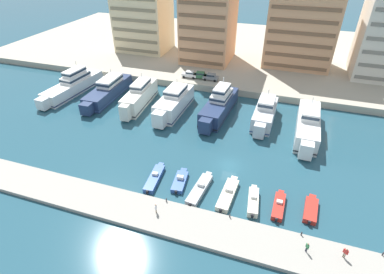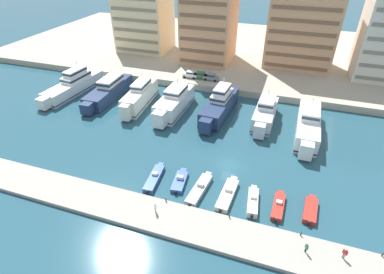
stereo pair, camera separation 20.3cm
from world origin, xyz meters
name	(u,v)px [view 2 (the right image)]	position (x,y,z in m)	size (l,w,h in m)	color
ground_plane	(229,166)	(0.00, 0.00, 0.00)	(400.00, 400.00, 0.00)	#234C5B
quay_promenade	(270,53)	(0.00, 63.02, 0.85)	(180.00, 70.00, 1.70)	#ADA38E
pier_dock	(206,229)	(0.00, -14.82, 0.31)	(120.00, 6.08, 0.61)	#9E998E
yacht_white_far_left	(74,85)	(-44.86, 16.83, 2.07)	(6.02, 21.57, 7.58)	white
yacht_navy_left	(108,90)	(-34.79, 17.15, 1.87)	(5.06, 20.14, 6.47)	navy
yacht_ivory_mid_left	(140,96)	(-25.41, 15.86, 2.31)	(4.66, 17.19, 7.27)	silver
yacht_white_center_left	(174,102)	(-16.55, 15.58, 2.25)	(5.10, 17.19, 7.18)	white
yacht_navy_center	(219,105)	(-6.36, 17.51, 2.29)	(5.62, 19.06, 8.05)	navy
yacht_silver_center_right	(265,114)	(3.79, 17.34, 2.04)	(4.41, 15.15, 6.85)	silver
yacht_white_mid_right	(308,125)	(12.67, 15.31, 2.16)	(4.59, 19.38, 7.07)	white
motorboat_blue_far_left	(155,178)	(-10.98, -7.56, 0.43)	(2.25, 7.49, 1.27)	#33569E
motorboat_blue_left	(180,181)	(-6.74, -6.91, 0.39)	(2.45, 6.00, 1.29)	#33569E
motorboat_grey_mid_left	(200,189)	(-3.10, -7.70, 0.44)	(2.53, 8.20, 1.34)	#9EA3A8
motorboat_cream_center_left	(228,194)	(1.38, -7.39, 0.44)	(2.31, 8.03, 1.34)	beige
motorboat_cream_center	(253,201)	(5.34, -7.80, 0.53)	(2.10, 6.44, 1.41)	beige
motorboat_red_center_right	(278,206)	(9.09, -7.39, 0.41)	(1.75, 6.34, 1.16)	red
motorboat_red_mid_right	(310,210)	(13.62, -6.68, 0.41)	(2.18, 5.97, 0.85)	red
car_white_far_left	(190,74)	(-18.27, 31.89, 2.67)	(4.14, 2.00, 1.80)	white
car_green_left	(201,75)	(-15.40, 32.18, 2.67)	(4.21, 2.16, 1.80)	#2D6642
car_grey_mid_left	(211,77)	(-12.27, 31.90, 2.67)	(4.12, 1.96, 1.80)	slate
apartment_block_far_left	(144,20)	(-40.58, 50.76, 11.21)	(16.69, 13.42, 20.89)	beige
apartment_block_left	(210,16)	(-17.57, 47.53, 14.70)	(14.47, 15.28, 27.88)	tan
apartment_block_mid_left	(304,21)	(8.54, 51.12, 14.28)	(18.95, 12.55, 27.03)	tan
pedestrian_near_edge	(307,247)	(12.98, -14.47, 1.55)	(0.41, 0.54, 1.59)	#282D3D
pedestrian_mid_deck	(345,253)	(17.43, -13.85, 1.61)	(0.56, 0.44, 1.69)	#7A6B56
pedestrian_far_side	(155,208)	(-7.59, -14.50, 1.58)	(0.34, 0.61, 1.63)	#7A6B56
bollard_west	(166,200)	(-7.03, -12.03, 0.94)	(0.20, 0.20, 0.61)	#2D2D33
bollard_west_mid	(229,216)	(2.66, -12.03, 0.94)	(0.20, 0.20, 0.61)	#2D2D33
bollard_east_mid	(301,234)	(12.36, -12.03, 0.94)	(0.20, 0.20, 0.61)	#2D2D33
bollard_east	(383,254)	(22.06, -12.03, 0.94)	(0.20, 0.20, 0.61)	#2D2D33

